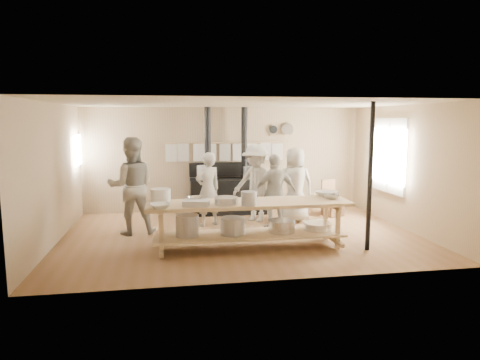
% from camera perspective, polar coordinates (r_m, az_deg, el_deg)
% --- Properties ---
extents(ground, '(7.00, 7.00, 0.00)m').
position_cam_1_polar(ground, '(8.65, 0.11, -7.33)').
color(ground, brown).
rests_on(ground, ground).
extents(room_shell, '(7.00, 7.00, 7.00)m').
position_cam_1_polar(room_shell, '(8.37, 0.11, 3.45)').
color(room_shell, tan).
rests_on(room_shell, ground).
extents(window_right, '(0.09, 1.50, 1.65)m').
position_cam_1_polar(window_right, '(10.10, 19.33, 3.08)').
color(window_right, beige).
rests_on(window_right, ground).
extents(left_opening, '(0.00, 0.90, 0.90)m').
position_cam_1_polar(left_opening, '(10.46, -20.86, 3.71)').
color(left_opening, white).
rests_on(left_opening, ground).
extents(stove, '(1.90, 0.75, 2.60)m').
position_cam_1_polar(stove, '(10.58, -1.83, -1.61)').
color(stove, black).
rests_on(stove, ground).
extents(towel_rail, '(3.00, 0.04, 0.47)m').
position_cam_1_polar(towel_rail, '(10.74, -2.02, 4.05)').
color(towel_rail, tan).
rests_on(towel_rail, ground).
extents(back_wall_shelf, '(0.63, 0.14, 0.32)m').
position_cam_1_polar(back_wall_shelf, '(11.04, 5.55, 6.49)').
color(back_wall_shelf, tan).
rests_on(back_wall_shelf, ground).
extents(prep_table, '(3.60, 0.90, 0.85)m').
position_cam_1_polar(prep_table, '(7.66, 1.17, -5.33)').
color(prep_table, tan).
rests_on(prep_table, ground).
extents(support_post, '(0.08, 0.08, 2.60)m').
position_cam_1_polar(support_post, '(7.75, 16.96, 0.33)').
color(support_post, black).
rests_on(support_post, ground).
extents(cook_far_left, '(0.69, 0.59, 1.60)m').
position_cam_1_polar(cook_far_left, '(9.27, -4.31, -1.25)').
color(cook_far_left, '#A4A091').
rests_on(cook_far_left, ground).
extents(cook_left, '(1.02, 0.83, 1.95)m').
position_cam_1_polar(cook_left, '(8.83, -14.26, -0.79)').
color(cook_left, '#A4A091').
rests_on(cook_left, ground).
extents(cook_center, '(0.83, 0.55, 1.70)m').
position_cam_1_polar(cook_center, '(9.67, 7.33, -0.62)').
color(cook_center, '#A4A091').
rests_on(cook_center, ground).
extents(cook_right, '(0.99, 0.55, 1.60)m').
position_cam_1_polar(cook_right, '(8.89, 4.71, -1.66)').
color(cook_right, '#A4A091').
rests_on(cook_right, ground).
extents(cook_by_window, '(1.29, 1.22, 1.75)m').
position_cam_1_polar(cook_by_window, '(9.66, 2.14, -0.41)').
color(cook_by_window, '#A4A091').
rests_on(cook_by_window, ground).
extents(chair, '(0.51, 0.51, 0.86)m').
position_cam_1_polar(chair, '(10.56, 12.19, -3.28)').
color(chair, '#533421').
rests_on(chair, ground).
extents(bowl_white_a, '(0.40, 0.40, 0.08)m').
position_cam_1_polar(bowl_white_a, '(7.14, -10.60, -3.41)').
color(bowl_white_a, white).
rests_on(bowl_white_a, prep_table).
extents(bowl_steel_a, '(0.50, 0.50, 0.11)m').
position_cam_1_polar(bowl_steel_a, '(7.48, -5.73, -2.69)').
color(bowl_steel_a, silver).
rests_on(bowl_steel_a, prep_table).
extents(bowl_white_b, '(0.52, 0.52, 0.09)m').
position_cam_1_polar(bowl_white_b, '(8.32, 11.37, -1.78)').
color(bowl_white_b, white).
rests_on(bowl_white_b, prep_table).
extents(bowl_steel_b, '(0.39, 0.39, 0.09)m').
position_cam_1_polar(bowl_steel_b, '(8.04, 12.14, -2.15)').
color(bowl_steel_b, silver).
rests_on(bowl_steel_b, prep_table).
extents(roasting_pan, '(0.49, 0.38, 0.10)m').
position_cam_1_polar(roasting_pan, '(7.26, -5.85, -3.07)').
color(roasting_pan, '#B2B2B7').
rests_on(roasting_pan, prep_table).
extents(mixing_bowl_large, '(0.53, 0.53, 0.13)m').
position_cam_1_polar(mixing_bowl_large, '(7.34, -1.87, -2.78)').
color(mixing_bowl_large, silver).
rests_on(mixing_bowl_large, prep_table).
extents(bucket_galv, '(0.32, 0.32, 0.24)m').
position_cam_1_polar(bucket_galv, '(7.24, 1.19, -2.48)').
color(bucket_galv, gray).
rests_on(bucket_galv, prep_table).
extents(deep_bowl_enamel, '(0.44, 0.44, 0.22)m').
position_cam_1_polar(deep_bowl_enamel, '(7.77, -10.53, -1.96)').
color(deep_bowl_enamel, white).
rests_on(deep_bowl_enamel, prep_table).
extents(pitcher, '(0.15, 0.15, 0.19)m').
position_cam_1_polar(pitcher, '(7.44, 1.80, -2.39)').
color(pitcher, white).
rests_on(pitcher, prep_table).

